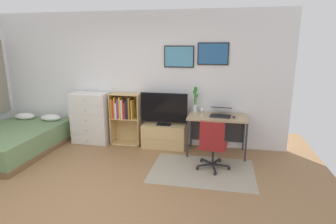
{
  "coord_description": "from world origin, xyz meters",
  "views": [
    {
      "loc": [
        1.77,
        -3.0,
        2.06
      ],
      "look_at": [
        0.86,
        1.5,
        0.92
      ],
      "focal_mm": 29.28,
      "sensor_mm": 36.0,
      "label": 1
    }
  ],
  "objects_px": {
    "wine_glass": "(202,109)",
    "tv_stand": "(164,136)",
    "bamboo_vase": "(195,100)",
    "laptop": "(221,112)",
    "bookshelf": "(125,113)",
    "television": "(164,109)",
    "dresser": "(91,118)",
    "bed": "(15,140)",
    "computer_mouse": "(234,117)",
    "office_chair": "(213,144)",
    "desk": "(217,122)"
  },
  "relations": [
    {
      "from": "bookshelf",
      "to": "laptop",
      "type": "xyz_separation_m",
      "value": [
        1.96,
        -0.09,
        0.15
      ]
    },
    {
      "from": "bed",
      "to": "bamboo_vase",
      "type": "relative_size",
      "value": 3.95
    },
    {
      "from": "bookshelf",
      "to": "laptop",
      "type": "distance_m",
      "value": 1.97
    },
    {
      "from": "dresser",
      "to": "tv_stand",
      "type": "relative_size",
      "value": 1.24
    },
    {
      "from": "desk",
      "to": "office_chair",
      "type": "xyz_separation_m",
      "value": [
        -0.05,
        -0.83,
        -0.15
      ]
    },
    {
      "from": "television",
      "to": "computer_mouse",
      "type": "height_order",
      "value": "television"
    },
    {
      "from": "dresser",
      "to": "television",
      "type": "height_order",
      "value": "television"
    },
    {
      "from": "office_chair",
      "to": "bamboo_vase",
      "type": "height_order",
      "value": "bamboo_vase"
    },
    {
      "from": "computer_mouse",
      "to": "wine_glass",
      "type": "height_order",
      "value": "wine_glass"
    },
    {
      "from": "desk",
      "to": "computer_mouse",
      "type": "relative_size",
      "value": 10.62
    },
    {
      "from": "dresser",
      "to": "tv_stand",
      "type": "xyz_separation_m",
      "value": [
        1.58,
        0.01,
        -0.3
      ]
    },
    {
      "from": "desk",
      "to": "wine_glass",
      "type": "distance_m",
      "value": 0.41
    },
    {
      "from": "bed",
      "to": "dresser",
      "type": "bearing_deg",
      "value": 32.91
    },
    {
      "from": "bookshelf",
      "to": "tv_stand",
      "type": "distance_m",
      "value": 0.95
    },
    {
      "from": "dresser",
      "to": "tv_stand",
      "type": "distance_m",
      "value": 1.61
    },
    {
      "from": "television",
      "to": "wine_glass",
      "type": "height_order",
      "value": "television"
    },
    {
      "from": "bookshelf",
      "to": "computer_mouse",
      "type": "bearing_deg",
      "value": -5.96
    },
    {
      "from": "laptop",
      "to": "dresser",
      "type": "bearing_deg",
      "value": -174.76
    },
    {
      "from": "tv_stand",
      "to": "computer_mouse",
      "type": "relative_size",
      "value": 8.37
    },
    {
      "from": "television",
      "to": "office_chair",
      "type": "distance_m",
      "value": 1.36
    },
    {
      "from": "dresser",
      "to": "tv_stand",
      "type": "height_order",
      "value": "dresser"
    },
    {
      "from": "bamboo_vase",
      "to": "wine_glass",
      "type": "distance_m",
      "value": 0.31
    },
    {
      "from": "laptop",
      "to": "wine_glass",
      "type": "relative_size",
      "value": 2.51
    },
    {
      "from": "bookshelf",
      "to": "laptop",
      "type": "bearing_deg",
      "value": -2.54
    },
    {
      "from": "bed",
      "to": "office_chair",
      "type": "bearing_deg",
      "value": -1.14
    },
    {
      "from": "office_chair",
      "to": "television",
      "type": "bearing_deg",
      "value": 146.87
    },
    {
      "from": "laptop",
      "to": "computer_mouse",
      "type": "bearing_deg",
      "value": -24.78
    },
    {
      "from": "bookshelf",
      "to": "television",
      "type": "height_order",
      "value": "television"
    },
    {
      "from": "bed",
      "to": "laptop",
      "type": "distance_m",
      "value": 4.04
    },
    {
      "from": "dresser",
      "to": "wine_glass",
      "type": "bearing_deg",
      "value": -3.1
    },
    {
      "from": "television",
      "to": "laptop",
      "type": "relative_size",
      "value": 2.09
    },
    {
      "from": "bookshelf",
      "to": "office_chair",
      "type": "xyz_separation_m",
      "value": [
        1.85,
        -0.91,
        -0.2
      ]
    },
    {
      "from": "bookshelf",
      "to": "television",
      "type": "xyz_separation_m",
      "value": [
        0.85,
        -0.07,
        0.15
      ]
    },
    {
      "from": "laptop",
      "to": "tv_stand",
      "type": "bearing_deg",
      "value": -176.4
    },
    {
      "from": "tv_stand",
      "to": "bamboo_vase",
      "type": "xyz_separation_m",
      "value": [
        0.61,
        0.09,
        0.76
      ]
    },
    {
      "from": "dresser",
      "to": "desk",
      "type": "distance_m",
      "value": 2.64
    },
    {
      "from": "bookshelf",
      "to": "laptop",
      "type": "height_order",
      "value": "bookshelf"
    },
    {
      "from": "dresser",
      "to": "desk",
      "type": "bearing_deg",
      "value": -0.55
    },
    {
      "from": "tv_stand",
      "to": "wine_glass",
      "type": "height_order",
      "value": "wine_glass"
    },
    {
      "from": "laptop",
      "to": "computer_mouse",
      "type": "xyz_separation_m",
      "value": [
        0.24,
        -0.14,
        -0.05
      ]
    },
    {
      "from": "tv_stand",
      "to": "desk",
      "type": "bearing_deg",
      "value": -2.18
    },
    {
      "from": "desk",
      "to": "bamboo_vase",
      "type": "height_order",
      "value": "bamboo_vase"
    },
    {
      "from": "bookshelf",
      "to": "bamboo_vase",
      "type": "distance_m",
      "value": 1.49
    },
    {
      "from": "television",
      "to": "laptop",
      "type": "height_order",
      "value": "television"
    },
    {
      "from": "wine_glass",
      "to": "tv_stand",
      "type": "bearing_deg",
      "value": 169.45
    },
    {
      "from": "tv_stand",
      "to": "bamboo_vase",
      "type": "distance_m",
      "value": 0.98
    },
    {
      "from": "bookshelf",
      "to": "wine_glass",
      "type": "xyz_separation_m",
      "value": [
        1.61,
        -0.18,
        0.21
      ]
    },
    {
      "from": "tv_stand",
      "to": "wine_glass",
      "type": "xyz_separation_m",
      "value": [
        0.76,
        -0.14,
        0.63
      ]
    },
    {
      "from": "desk",
      "to": "computer_mouse",
      "type": "distance_m",
      "value": 0.37
    },
    {
      "from": "bamboo_vase",
      "to": "bed",
      "type": "bearing_deg",
      "value": -164.98
    }
  ]
}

